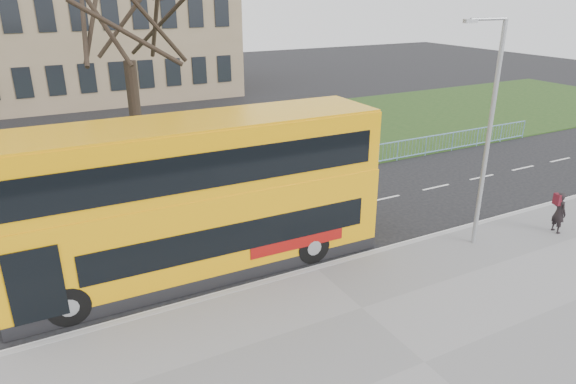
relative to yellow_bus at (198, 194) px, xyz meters
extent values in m
plane|color=black|center=(3.22, -0.39, -2.66)|extent=(120.00, 120.00, 0.00)
cube|color=slate|center=(3.22, -7.14, -2.60)|extent=(80.00, 10.50, 0.12)
cube|color=#949496|center=(3.22, -1.94, -2.59)|extent=(80.00, 0.20, 0.14)
cube|color=#1C3B15|center=(3.22, 13.91, -2.62)|extent=(80.00, 15.40, 0.08)
cube|color=#7C684F|center=(-1.78, 34.61, 4.34)|extent=(30.00, 15.00, 14.00)
cube|color=#EA9F09|center=(0.00, 0.01, -1.15)|extent=(11.90, 3.00, 2.20)
cube|color=#EA9F09|center=(0.00, 0.01, 0.14)|extent=(11.90, 3.00, 0.38)
cube|color=#EA9F09|center=(0.00, 0.01, 1.32)|extent=(11.84, 2.94, 1.98)
cube|color=black|center=(0.66, -1.42, -1.07)|extent=(9.15, 0.18, 0.96)
cube|color=black|center=(-0.02, -1.39, 1.22)|extent=(10.91, 0.20, 1.07)
cylinder|color=black|center=(-4.25, -1.20, -2.08)|extent=(1.18, 0.33, 1.17)
cylinder|color=black|center=(3.42, -1.31, -2.08)|extent=(1.18, 0.33, 1.17)
imported|color=black|center=(12.65, -3.82, -1.75)|extent=(0.48, 0.64, 1.59)
cylinder|color=#989CA0|center=(9.22, -3.00, 1.31)|extent=(0.15, 0.15, 7.71)
cylinder|color=#989CA0|center=(8.55, -2.93, 5.17)|extent=(1.35, 0.24, 0.10)
cube|color=#989CA0|center=(7.88, -2.86, 5.12)|extent=(0.45, 0.22, 0.12)
camera|label=1|loc=(-4.53, -14.58, 5.95)|focal=32.00mm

